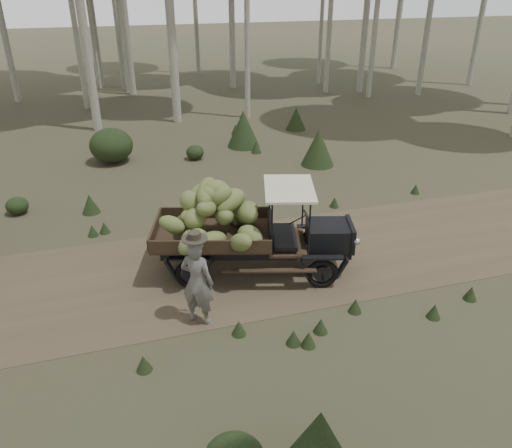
% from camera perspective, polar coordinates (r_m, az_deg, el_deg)
% --- Properties ---
extents(ground, '(120.00, 120.00, 0.00)m').
position_cam_1_polar(ground, '(11.28, 0.38, -4.51)').
color(ground, '#473D2B').
rests_on(ground, ground).
extents(dirt_track, '(70.00, 4.00, 0.01)m').
position_cam_1_polar(dirt_track, '(11.28, 0.38, -4.50)').
color(dirt_track, brown).
rests_on(dirt_track, ground).
extents(banana_truck, '(4.47, 2.56, 2.18)m').
position_cam_1_polar(banana_truck, '(10.36, -2.76, 0.35)').
color(banana_truck, black).
rests_on(banana_truck, ground).
extents(farmer, '(0.75, 0.71, 1.88)m').
position_cam_1_polar(farmer, '(9.11, -6.73, -6.47)').
color(farmer, '#5F5C57').
rests_on(farmer, ground).
extents(undergrowth, '(22.92, 23.05, 1.36)m').
position_cam_1_polar(undergrowth, '(10.84, -2.06, -2.73)').
color(undergrowth, '#233319').
rests_on(undergrowth, ground).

